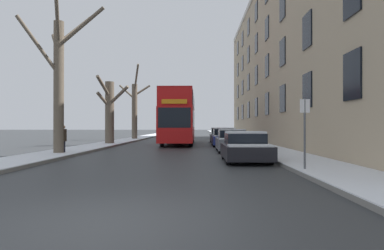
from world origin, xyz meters
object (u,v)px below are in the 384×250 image
(parked_car_0, at_px, (245,147))
(pedestrian_left_sidewalk, at_px, (63,139))
(oncoming_van, at_px, (174,128))
(bare_tree_left_1, at_px, (110,111))
(street_sign_post, at_px, (305,130))
(bare_tree_left_0, at_px, (59,77))
(parked_car_3, at_px, (219,136))
(bare_tree_left_2, at_px, (134,108))
(parked_car_2, at_px, (224,138))
(parked_car_1, at_px, (232,141))
(double_decker_bus, at_px, (179,115))

(parked_car_0, xyz_separation_m, pedestrian_left_sidewalk, (-9.21, 3.08, 0.26))
(oncoming_van, relative_size, pedestrian_left_sidewalk, 3.55)
(bare_tree_left_1, height_order, street_sign_post, bare_tree_left_1)
(bare_tree_left_0, xyz_separation_m, parked_car_0, (9.35, -2.89, -3.50))
(bare_tree_left_0, relative_size, bare_tree_left_1, 1.48)
(oncoming_van, height_order, street_sign_post, oncoming_van)
(bare_tree_left_0, distance_m, oncoming_van, 27.53)
(parked_car_3, relative_size, pedestrian_left_sidewalk, 2.66)
(parked_car_3, xyz_separation_m, oncoming_van, (-5.27, 12.06, 0.70))
(bare_tree_left_2, height_order, oncoming_van, bare_tree_left_2)
(bare_tree_left_2, height_order, parked_car_2, bare_tree_left_2)
(bare_tree_left_2, xyz_separation_m, pedestrian_left_sidewalk, (0.15, -21.02, -2.75))
(bare_tree_left_1, distance_m, parked_car_1, 12.02)
(double_decker_bus, distance_m, street_sign_post, 19.36)
(bare_tree_left_0, relative_size, oncoming_van, 1.44)
(parked_car_2, xyz_separation_m, oncoming_van, (-5.27, 18.02, 0.68))
(bare_tree_left_0, xyz_separation_m, bare_tree_left_2, (-0.01, 21.20, -0.49))
(pedestrian_left_sidewalk, distance_m, street_sign_post, 12.66)
(parked_car_1, bearing_deg, pedestrian_left_sidewalk, -162.70)
(parked_car_1, xyz_separation_m, oncoming_van, (-5.27, 24.03, 0.71))
(oncoming_van, bearing_deg, bare_tree_left_1, -103.68)
(parked_car_0, bearing_deg, oncoming_van, 99.98)
(bare_tree_left_0, relative_size, parked_car_2, 1.94)
(bare_tree_left_2, xyz_separation_m, parked_car_0, (9.35, -24.09, -3.02))
(pedestrian_left_sidewalk, bearing_deg, street_sign_post, 54.62)
(parked_car_2, bearing_deg, bare_tree_left_2, 127.62)
(bare_tree_left_0, relative_size, parked_car_0, 2.08)
(double_decker_bus, bearing_deg, oncoming_van, 95.86)
(parked_car_2, bearing_deg, double_decker_bus, 142.34)
(parked_car_0, height_order, parked_car_3, parked_car_3)
(bare_tree_left_2, bearing_deg, double_decker_bus, -58.70)
(bare_tree_left_0, distance_m, parked_car_1, 10.43)
(bare_tree_left_1, xyz_separation_m, parked_car_3, (9.37, 4.77, -2.18))
(bare_tree_left_1, relative_size, street_sign_post, 2.26)
(bare_tree_left_0, distance_m, double_decker_bus, 13.30)
(parked_car_0, relative_size, parked_car_1, 1.00)
(parked_car_1, height_order, oncoming_van, oncoming_van)
(parked_car_1, relative_size, oncoming_van, 0.69)
(bare_tree_left_2, relative_size, parked_car_2, 1.99)
(parked_car_0, height_order, parked_car_2, parked_car_2)
(bare_tree_left_1, bearing_deg, oncoming_van, 76.32)
(bare_tree_left_1, relative_size, parked_car_3, 1.29)
(oncoming_van, bearing_deg, bare_tree_left_0, -98.56)
(parked_car_3, bearing_deg, pedestrian_left_sidewalk, -121.82)
(bare_tree_left_2, distance_m, parked_car_2, 15.61)
(bare_tree_left_1, relative_size, oncoming_van, 0.97)
(bare_tree_left_1, xyz_separation_m, bare_tree_left_2, (0.02, 10.95, 0.80))
(parked_car_2, bearing_deg, pedestrian_left_sidewalk, -136.04)
(bare_tree_left_1, bearing_deg, parked_car_3, 26.99)
(parked_car_3, bearing_deg, street_sign_post, -86.31)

